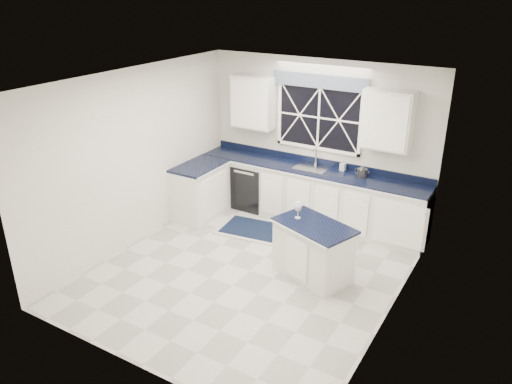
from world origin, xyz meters
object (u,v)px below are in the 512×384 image
Objects in this scene: island at (313,250)px; kettle at (362,172)px; faucet at (315,156)px; wine_glass at (298,207)px; dishwasher at (254,185)px; soap_bottle at (343,165)px.

kettle is (0.05, 1.67, 0.63)m from island.
kettle is at bearing -8.27° from faucet.
wine_glass is (0.53, -1.73, -0.13)m from faucet.
faucet is 0.25× the size of island.
dishwasher is 1.31m from faucet.
faucet reaches higher than island.
kettle is (0.87, -0.13, -0.07)m from faucet.
faucet is at bearing -176.04° from kettle.
faucet is 0.51m from soap_bottle.
island is at bearing -79.65° from kettle.
faucet is at bearing 107.17° from wine_glass.
wine_glass is at bearing -88.90° from soap_bottle.
soap_bottle is (-0.37, 0.12, 0.01)m from kettle.
kettle is 0.39m from soap_bottle.
soap_bottle is (1.60, 0.18, 0.62)m from dishwasher.
dishwasher is 1.73m from soap_bottle.
island is at bearing -39.85° from dishwasher.
soap_bottle reaches higher than island.
island is 5.14× the size of wine_glass.
faucet is 0.88m from kettle.
wine_glass reaches higher than dishwasher.
island is 1.78m from kettle.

